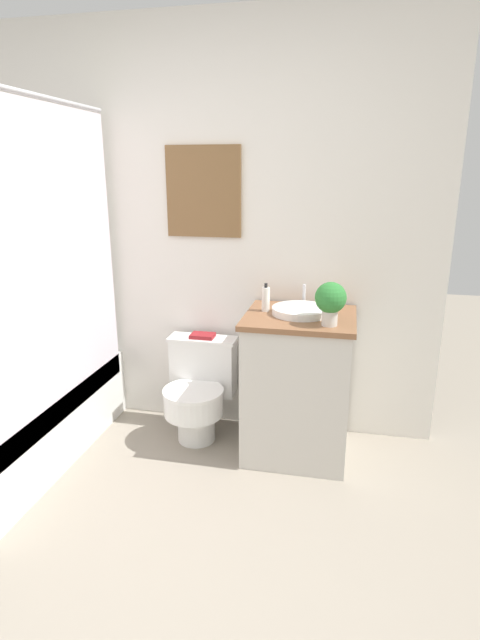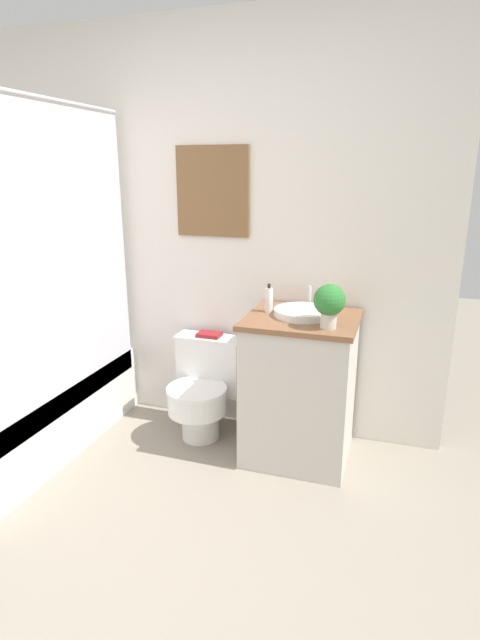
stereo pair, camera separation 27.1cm
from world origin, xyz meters
The scene contains 8 objects.
wall_back centered at (0.00, 1.88, 1.25)m, with size 3.16×0.07×2.50m.
shower_area centered at (-0.76, 1.13, 0.28)m, with size 0.61×1.46×1.98m.
toilet centered at (0.14, 1.61, 0.31)m, with size 0.43×0.49×0.62m.
vanity centered at (0.77, 1.56, 0.43)m, with size 0.62×0.57×0.85m.
sink centered at (0.77, 1.58, 0.87)m, with size 0.32×0.36×0.13m.
soap_bottle centered at (0.56, 1.60, 0.92)m, with size 0.05×0.05×0.16m.
potted_plant centered at (0.93, 1.40, 0.99)m, with size 0.16×0.16×0.23m.
book_on_tank centered at (0.14, 1.73, 0.63)m, with size 0.15×0.10×0.02m.
Camera 2 is at (1.27, -1.05, 1.63)m, focal length 28.00 mm.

